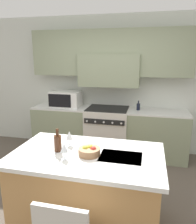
{
  "coord_description": "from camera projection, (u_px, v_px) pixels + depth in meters",
  "views": [
    {
      "loc": [
        0.77,
        -2.28,
        1.92
      ],
      "look_at": [
        0.07,
        0.65,
        1.15
      ],
      "focal_mm": 35.0,
      "sensor_mm": 36.0,
      "label": 1
    }
  ],
  "objects": [
    {
      "name": "range_stove",
      "position": [
        107.0,
        131.0,
        4.35
      ],
      "size": [
        0.81,
        0.7,
        0.94
      ],
      "color": "beige",
      "rests_on": "ground_plane"
    },
    {
      "name": "microwave",
      "position": [
        66.0,
        99.0,
        4.41
      ],
      "size": [
        0.59,
        0.39,
        0.31
      ],
      "color": "silver",
      "rests_on": "back_counter"
    },
    {
      "name": "oil_bottle_on_counter",
      "position": [
        138.0,
        107.0,
        4.13
      ],
      "size": [
        0.06,
        0.06,
        0.18
      ],
      "color": "black",
      "rests_on": "back_counter"
    },
    {
      "name": "wine_glass_far",
      "position": [
        69.0,
        136.0,
        2.55
      ],
      "size": [
        0.08,
        0.08,
        0.18
      ],
      "color": "white",
      "rests_on": "kitchen_island"
    },
    {
      "name": "wine_bottle",
      "position": [
        58.0,
        143.0,
        2.4
      ],
      "size": [
        0.08,
        0.08,
        0.26
      ],
      "color": "#422314",
      "rests_on": "kitchen_island"
    },
    {
      "name": "ground_plane",
      "position": [
        81.0,
        210.0,
        2.8
      ],
      "size": [
        10.0,
        10.0,
        0.0
      ],
      "primitive_type": "plane",
      "color": "brown"
    },
    {
      "name": "back_cabinetry",
      "position": [
        111.0,
        74.0,
        4.34
      ],
      "size": [
        10.0,
        0.46,
        2.7
      ],
      "color": "silver",
      "rests_on": "ground_plane"
    },
    {
      "name": "back_counter",
      "position": [
        108.0,
        131.0,
        4.37
      ],
      "size": [
        3.02,
        0.62,
        0.92
      ],
      "color": "gray",
      "rests_on": "ground_plane"
    },
    {
      "name": "fruit_bowl",
      "position": [
        89.0,
        151.0,
        2.32
      ],
      "size": [
        0.23,
        0.23,
        0.1
      ],
      "color": "#996B47",
      "rests_on": "kitchen_island"
    },
    {
      "name": "kitchen_island",
      "position": [
        87.0,
        189.0,
        2.48
      ],
      "size": [
        1.64,
        0.99,
        0.9
      ],
      "color": "#B7844C",
      "rests_on": "ground_plane"
    },
    {
      "name": "wine_glass_near",
      "position": [
        64.0,
        148.0,
        2.21
      ],
      "size": [
        0.08,
        0.08,
        0.18
      ],
      "color": "white",
      "rests_on": "kitchen_island"
    }
  ]
}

